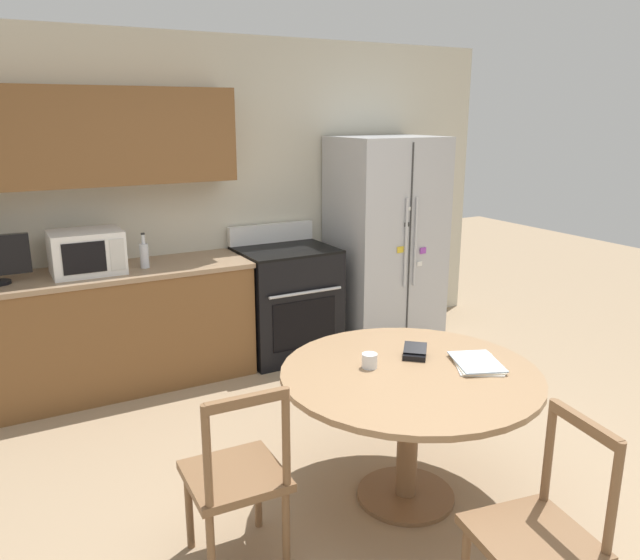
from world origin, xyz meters
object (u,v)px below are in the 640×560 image
dining_chair_near (539,536)px  candle_glass (370,362)px  wallet (415,353)px  oven_range (287,301)px  refrigerator (385,240)px  microwave (86,252)px  counter_bottle (144,255)px  dining_chair_left (237,478)px

dining_chair_near → candle_glass: size_ratio=11.19×
candle_glass → wallet: candle_glass is taller
wallet → oven_range: bearing=83.6°
refrigerator → candle_glass: bearing=-126.5°
microwave → dining_chair_near: (1.09, -3.17, -0.62)m
counter_bottle → candle_glass: bearing=-72.4°
candle_glass → wallet: size_ratio=0.46×
microwave → dining_chair_near: 3.40m
oven_range → dining_chair_left: bearing=-120.9°
oven_range → wallet: 2.08m
microwave → counter_bottle: size_ratio=1.87×
counter_bottle → dining_chair_near: (0.70, -3.12, -0.56)m
refrigerator → oven_range: bearing=177.5°
candle_glass → wallet: (0.29, -0.00, -0.01)m
counter_bottle → dining_chair_near: 3.25m
refrigerator → oven_range: (-0.96, 0.04, -0.43)m
microwave → wallet: (1.32, -2.07, -0.29)m
oven_range → wallet: bearing=-96.4°
counter_bottle → candle_glass: (0.64, -2.02, -0.23)m
oven_range → counter_bottle: 1.27m
microwave → oven_range: bearing=-0.7°
oven_range → counter_bottle: size_ratio=4.16×
oven_range → candle_glass: oven_range is taller
microwave → counter_bottle: (0.39, -0.04, -0.05)m
dining_chair_near → wallet: dining_chair_near is taller
dining_chair_left → candle_glass: size_ratio=11.19×
dining_chair_near → dining_chair_left: (-0.87, 0.93, 0.00)m
counter_bottle → dining_chair_left: 2.28m
refrigerator → oven_range: 1.06m
microwave → candle_glass: size_ratio=6.01×
counter_bottle → wallet: counter_bottle is taller
refrigerator → dining_chair_left: bearing=-136.4°
microwave → dining_chair_near: bearing=-71.1°
counter_bottle → candle_glass: 2.13m
dining_chair_left → refrigerator: bearing=45.7°
counter_bottle → dining_chair_left: (-0.17, -2.20, -0.56)m
oven_range → wallet: oven_range is taller
refrigerator → counter_bottle: (-2.12, 0.02, 0.10)m
refrigerator → microwave: refrigerator is taller
refrigerator → microwave: bearing=178.6°
oven_range → dining_chair_left: size_ratio=1.20×
counter_bottle → candle_glass: counter_bottle is taller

